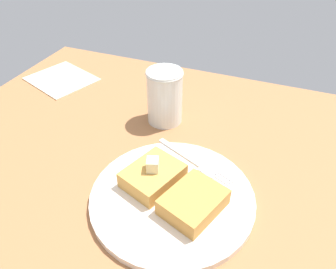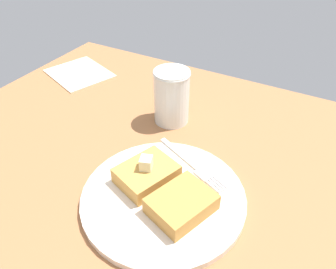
{
  "view_description": "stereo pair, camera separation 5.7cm",
  "coord_description": "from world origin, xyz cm",
  "px_view_note": "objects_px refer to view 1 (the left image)",
  "views": [
    {
      "loc": [
        17.1,
        -29.26,
        42.3
      ],
      "look_at": [
        0.47,
        12.46,
        7.35
      ],
      "focal_mm": 35.0,
      "sensor_mm": 36.0,
      "label": 1
    },
    {
      "loc": [
        22.23,
        -26.82,
        42.3
      ],
      "look_at": [
        0.47,
        12.46,
        7.35
      ],
      "focal_mm": 35.0,
      "sensor_mm": 36.0,
      "label": 2
    }
  ],
  "objects_px": {
    "napkin": "(62,79)",
    "plate": "(172,197)",
    "fork": "(197,164)",
    "syrup_jar": "(165,99)"
  },
  "relations": [
    {
      "from": "plate",
      "to": "napkin",
      "type": "bearing_deg",
      "value": 146.73
    },
    {
      "from": "syrup_jar",
      "to": "napkin",
      "type": "height_order",
      "value": "syrup_jar"
    },
    {
      "from": "plate",
      "to": "fork",
      "type": "xyz_separation_m",
      "value": [
        0.02,
        0.08,
        0.01
      ]
    },
    {
      "from": "fork",
      "to": "syrup_jar",
      "type": "distance_m",
      "value": 0.16
    },
    {
      "from": "syrup_jar",
      "to": "napkin",
      "type": "distance_m",
      "value": 0.32
    },
    {
      "from": "fork",
      "to": "syrup_jar",
      "type": "xyz_separation_m",
      "value": [
        -0.11,
        0.12,
        0.04
      ]
    },
    {
      "from": "syrup_jar",
      "to": "napkin",
      "type": "relative_size",
      "value": 0.73
    },
    {
      "from": "plate",
      "to": "fork",
      "type": "distance_m",
      "value": 0.08
    },
    {
      "from": "napkin",
      "to": "plate",
      "type": "bearing_deg",
      "value": -33.27
    },
    {
      "from": "plate",
      "to": "napkin",
      "type": "distance_m",
      "value": 0.48
    }
  ]
}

